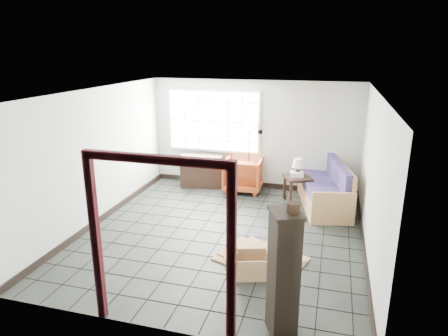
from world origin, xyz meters
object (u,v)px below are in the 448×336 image
(futon_sofa, at_px, (326,189))
(side_table, at_px, (297,181))
(armchair, at_px, (244,173))
(tall_shelf, at_px, (283,273))

(futon_sofa, distance_m, side_table, 0.63)
(futon_sofa, xyz_separation_m, side_table, (-0.62, -0.01, 0.13))
(armchair, distance_m, side_table, 1.38)
(armchair, bearing_deg, futon_sofa, 166.54)
(side_table, relative_size, tall_shelf, 0.45)
(armchair, height_order, side_table, armchair)
(side_table, height_order, tall_shelf, tall_shelf)
(futon_sofa, bearing_deg, tall_shelf, -107.70)
(side_table, bearing_deg, tall_shelf, -86.83)
(tall_shelf, bearing_deg, side_table, 69.04)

